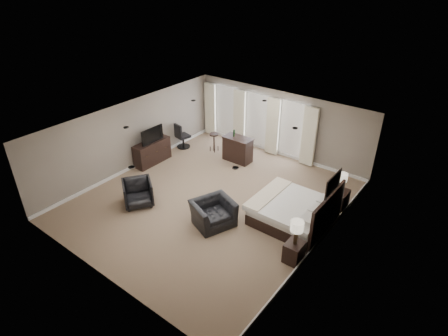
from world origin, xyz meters
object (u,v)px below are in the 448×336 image
Objects in this scene: bar_stool_left at (214,142)px; dresser at (152,152)px; bar_counter at (238,149)px; desk_chair at (183,135)px; lamp_near at (296,233)px; lamp_far at (341,183)px; nightstand_near at (294,252)px; tv at (151,140)px; bar_stool_right at (236,146)px; bed at (292,202)px; armchair_near at (213,209)px; nightstand_far at (338,200)px; armchair_far at (138,192)px.

dresser is at bearing -119.64° from bar_stool_left.
desk_chair is (-2.49, -0.42, 0.04)m from bar_counter.
lamp_far is at bearing 90.00° from lamp_near.
nightstand_near is 5.70m from bar_counter.
lamp_far reaches higher than bar_counter.
bar_stool_right is at bearing -40.62° from tv.
bar_counter is at bearing 170.70° from lamp_far.
bar_stool_right is at bearing 18.37° from bar_stool_left.
bed is at bearing -25.48° from bar_stool_left.
armchair_near reaches higher than bar_counter.
bar_stool_left is at bearing 171.74° from nightstand_far.
bed is at bearing -27.48° from armchair_near.
bar_stool_right is at bearing 166.77° from lamp_far.
armchair_far is (-5.21, -0.73, 0.17)m from nightstand_near.
dresser is (-6.92, 1.50, 0.16)m from nightstand_near.
desk_chair is at bearing -157.10° from bar_stool_left.
bar_counter is at bearing -158.77° from desk_chair.
lamp_near is 5.72m from bar_counter.
nightstand_far is (0.89, 1.45, -0.35)m from bed.
bar_stool_right is (-2.10, 4.08, -0.14)m from armchair_near.
armchair_near reaches higher than nightstand_far.
dresser is 1.30× the size of armchair_near.
nightstand_far is 6.90m from desk_chair.
lamp_near is 2.90m from lamp_far.
bar_counter reaches higher than nightstand_far.
lamp_near reaches higher than nightstand_near.
lamp_far reaches higher than dresser.
lamp_far reaches higher than desk_chair.
lamp_far is 4.00m from armchair_near.
nightstand_near is 2.98m from lamp_far.
armchair_far is at bearing -145.14° from nightstand_far.
armchair_far is 4.42m from bar_counter.
lamp_far is 0.41× the size of dresser.
tv reaches higher than armchair_far.
dresser is 2.55m from bar_stool_left.
dresser is (-6.92, 1.50, -0.47)m from lamp_near.
tv reaches higher than dresser.
nightstand_far is at bearing -13.23° from bar_stool_right.
nightstand_far is 0.62× the size of desk_chair.
nightstand_near is 0.50× the size of bar_counter.
tv is 1.75m from desk_chair.
bar_stool_left is at bearing 154.52° from bed.
nightstand_near is at bearing -90.00° from lamp_near.
tv is (0.00, 0.00, 0.51)m from dresser.
desk_chair reaches higher than dresser.
bar_stool_left is at bearing 146.66° from nightstand_near.
nightstand_far is 5.72m from bar_stool_left.
bed is 2.86× the size of bar_stool_right.
dresser is at bearing -168.57° from nightstand_far.
nightstand_near is 7.11m from tv.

